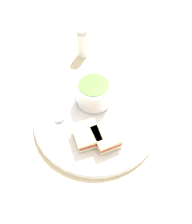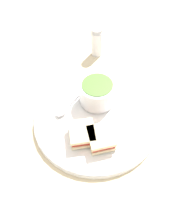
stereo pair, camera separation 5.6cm
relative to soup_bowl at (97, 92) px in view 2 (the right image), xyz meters
name	(u,v)px [view 2 (the right image)]	position (x,y,z in m)	size (l,w,h in m)	color
ground_plane	(96,120)	(-0.05, -0.03, -0.05)	(2.40, 2.40, 0.00)	beige
plate	(96,118)	(-0.05, -0.03, -0.04)	(0.33, 0.33, 0.02)	white
soup_bowl	(97,92)	(0.00, 0.00, 0.00)	(0.10, 0.10, 0.06)	white
spoon	(64,109)	(-0.08, 0.05, -0.03)	(0.13, 0.02, 0.01)	silver
sandwich_half_near	(82,133)	(-0.12, -0.04, -0.02)	(0.09, 0.09, 0.03)	beige
sandwich_half_far	(101,138)	(-0.10, -0.08, -0.02)	(0.09, 0.09, 0.03)	beige
salt_shaker	(97,42)	(0.18, 0.13, 0.00)	(0.04, 0.04, 0.10)	silver
menu_sheet	(176,70)	(0.26, -0.13, -0.05)	(0.31, 0.33, 0.00)	white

